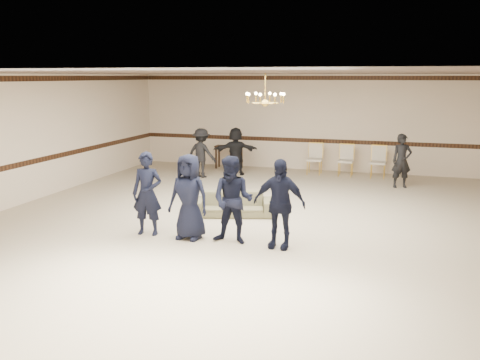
# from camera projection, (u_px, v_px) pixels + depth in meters

# --- Properties ---
(room) EXTENTS (12.01, 14.01, 3.21)m
(room) POSITION_uv_depth(u_px,v_px,m) (252.00, 151.00, 10.70)
(room) COLOR tan
(room) RESTS_ON ground
(chair_rail) EXTENTS (12.00, 0.02, 0.14)m
(chair_rail) POSITION_uv_depth(u_px,v_px,m) (310.00, 140.00, 17.35)
(chair_rail) COLOR #391F11
(chair_rail) RESTS_ON wall_back
(crown_molding) EXTENTS (12.00, 0.02, 0.14)m
(crown_molding) POSITION_uv_depth(u_px,v_px,m) (311.00, 78.00, 16.93)
(crown_molding) COLOR #391F11
(crown_molding) RESTS_ON wall_back
(chandelier) EXTENTS (0.94, 0.94, 0.89)m
(chandelier) POSITION_uv_depth(u_px,v_px,m) (265.00, 88.00, 11.38)
(chandelier) COLOR gold
(chandelier) RESTS_ON ceiling
(boy_a) EXTENTS (0.65, 0.47, 1.68)m
(boy_a) POSITION_uv_depth(u_px,v_px,m) (147.00, 194.00, 10.24)
(boy_a) COLOR black
(boy_a) RESTS_ON floor
(boy_b) EXTENTS (0.86, 0.59, 1.68)m
(boy_b) POSITION_uv_depth(u_px,v_px,m) (189.00, 197.00, 9.97)
(boy_b) COLOR black
(boy_b) RESTS_ON floor
(boy_c) EXTENTS (0.83, 0.66, 1.68)m
(boy_c) POSITION_uv_depth(u_px,v_px,m) (233.00, 200.00, 9.71)
(boy_c) COLOR black
(boy_c) RESTS_ON floor
(boy_d) EXTENTS (1.00, 0.46, 1.68)m
(boy_d) POSITION_uv_depth(u_px,v_px,m) (279.00, 204.00, 9.44)
(boy_d) COLOR black
(boy_d) RESTS_ON floor
(settee) EXTENTS (1.95, 1.19, 0.53)m
(settee) POSITION_uv_depth(u_px,v_px,m) (233.00, 204.00, 11.76)
(settee) COLOR brown
(settee) RESTS_ON floor
(adult_left) EXTENTS (1.09, 0.75, 1.54)m
(adult_left) POSITION_uv_depth(u_px,v_px,m) (201.00, 153.00, 16.08)
(adult_left) COLOR black
(adult_left) RESTS_ON floor
(adult_mid) EXTENTS (1.50, 0.95, 1.54)m
(adult_mid) POSITION_uv_depth(u_px,v_px,m) (236.00, 151.00, 16.47)
(adult_mid) COLOR black
(adult_mid) RESTS_ON floor
(adult_right) EXTENTS (0.65, 0.54, 1.54)m
(adult_right) POSITION_uv_depth(u_px,v_px,m) (402.00, 161.00, 14.59)
(adult_right) COLOR black
(adult_right) RESTS_ON floor
(banquet_chair_left) EXTENTS (0.50, 0.50, 0.99)m
(banquet_chair_left) POSITION_uv_depth(u_px,v_px,m) (314.00, 159.00, 16.63)
(banquet_chair_left) COLOR beige
(banquet_chair_left) RESTS_ON floor
(banquet_chair_mid) EXTENTS (0.50, 0.50, 0.99)m
(banquet_chair_mid) POSITION_uv_depth(u_px,v_px,m) (346.00, 161.00, 16.34)
(banquet_chair_mid) COLOR beige
(banquet_chair_mid) RESTS_ON floor
(banquet_chair_right) EXTENTS (0.51, 0.51, 0.99)m
(banquet_chair_right) POSITION_uv_depth(u_px,v_px,m) (378.00, 162.00, 16.04)
(banquet_chair_right) COLOR beige
(banquet_chair_right) RESTS_ON floor
(console_table) EXTENTS (0.94, 0.40, 0.79)m
(console_table) POSITION_uv_depth(u_px,v_px,m) (229.00, 157.00, 17.72)
(console_table) COLOR black
(console_table) RESTS_ON floor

